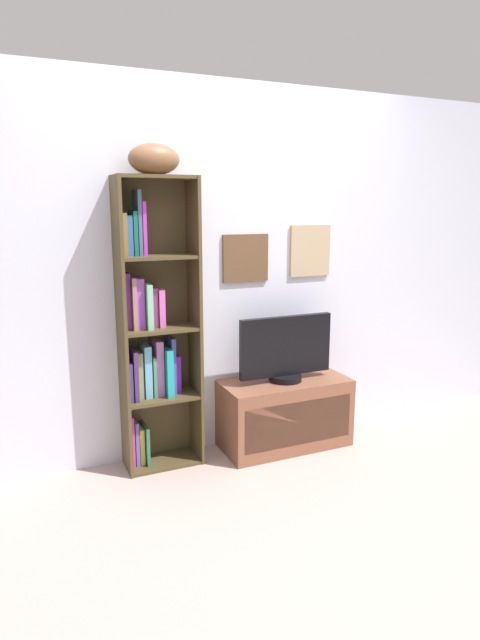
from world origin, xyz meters
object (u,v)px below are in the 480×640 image
Objects in this scene: football at (154,159)px; television at (286,350)px; bookshelf at (151,332)px; tv_stand at (285,413)px.

football is 1.45m from television.
television is (0.87, -0.11, -0.18)m from bookshelf.
football reaches higher than television.
tv_stand is 1.31× the size of television.
television reaches higher than tv_stand.
bookshelf is 1.01m from football.
bookshelf is 0.90m from television.
bookshelf is 2.72× the size of television.
football is at bearing -36.95° from bookshelf.
football is at bearing 174.72° from tv_stand.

